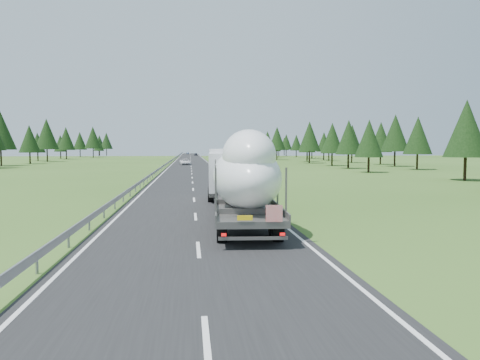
{
  "coord_description": "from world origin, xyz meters",
  "views": [
    {
      "loc": [
        -0.33,
        -27.6,
        4.12
      ],
      "look_at": [
        2.58,
        -0.65,
        2.22
      ],
      "focal_mm": 35.0,
      "sensor_mm": 36.0,
      "label": 1
    }
  ],
  "objects": [
    {
      "name": "road_surface",
      "position": [
        0.0,
        100.0,
        0.01
      ],
      "size": [
        10.0,
        400.0,
        0.02
      ],
      "primitive_type": "cube",
      "color": "black",
      "rests_on": "ground"
    },
    {
      "name": "marker_posts",
      "position": [
        6.5,
        155.0,
        0.54
      ],
      "size": [
        0.13,
        350.08,
        1.0
      ],
      "color": "silver",
      "rests_on": "ground"
    },
    {
      "name": "boat_truck",
      "position": [
        2.58,
        0.18,
        2.5
      ],
      "size": [
        3.86,
        21.59,
        4.94
      ],
      "color": "white",
      "rests_on": "ground"
    },
    {
      "name": "distant_car_blue",
      "position": [
        -1.44,
        258.92,
        0.63
      ],
      "size": [
        1.52,
        3.91,
        1.27
      ],
      "primitive_type": "imported",
      "rotation": [
        0.0,
        0.0,
        0.05
      ],
      "color": "#15233C",
      "rests_on": "ground"
    },
    {
      "name": "highway_sign",
      "position": [
        7.2,
        80.0,
        1.81
      ],
      "size": [
        0.08,
        0.9,
        2.6
      ],
      "color": "slate",
      "rests_on": "ground"
    },
    {
      "name": "ground",
      "position": [
        0.0,
        0.0,
        0.0
      ],
      "size": [
        400.0,
        400.0,
        0.0
      ],
      "primitive_type": "plane",
      "color": "#33541C",
      "rests_on": "ground"
    },
    {
      "name": "tree_line_right",
      "position": [
        38.48,
        92.53,
        6.7
      ],
      "size": [
        26.51,
        259.26,
        12.15
      ],
      "color": "black",
      "rests_on": "ground"
    },
    {
      "name": "distant_car_dark",
      "position": [
        2.84,
        206.31,
        0.66
      ],
      "size": [
        1.63,
        3.92,
        1.33
      ],
      "primitive_type": "imported",
      "rotation": [
        0.0,
        0.0,
        0.02
      ],
      "color": "black",
      "rests_on": "ground"
    },
    {
      "name": "tree_line_left",
      "position": [
        -43.45,
        87.06,
        7.4
      ],
      "size": [
        16.33,
        260.18,
        12.58
      ],
      "color": "black",
      "rests_on": "ground"
    },
    {
      "name": "guardrail",
      "position": [
        -5.3,
        99.94,
        0.6
      ],
      "size": [
        0.1,
        400.0,
        0.76
      ],
      "color": "slate",
      "rests_on": "ground"
    },
    {
      "name": "distant_van",
      "position": [
        -1.3,
        83.47,
        0.7
      ],
      "size": [
        2.83,
        5.28,
        1.41
      ],
      "primitive_type": "imported",
      "rotation": [
        0.0,
        0.0,
        0.1
      ],
      "color": "white",
      "rests_on": "ground"
    }
  ]
}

